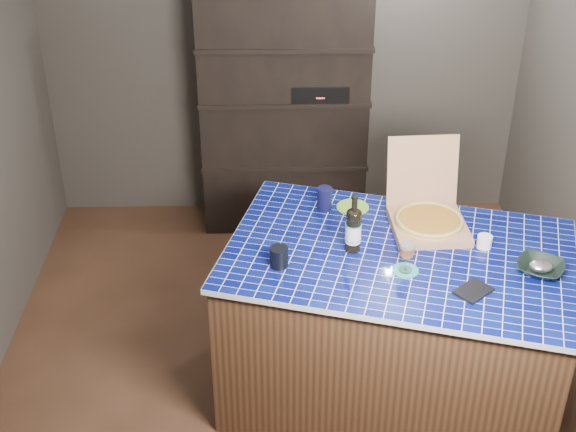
{
  "coord_description": "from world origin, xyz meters",
  "views": [
    {
      "loc": [
        -0.09,
        -3.84,
        3.3
      ],
      "look_at": [
        -0.0,
        0.0,
        0.96
      ],
      "focal_mm": 50.0,
      "sensor_mm": 36.0,
      "label": 1
    }
  ],
  "objects_px": {
    "pizza_box": "(428,217)",
    "dvd_case": "(473,291)",
    "kitchen_island": "(393,326)",
    "mead_bottle": "(353,229)",
    "wine_glass": "(407,250)",
    "bowl": "(540,268)"
  },
  "relations": [
    {
      "from": "wine_glass",
      "to": "dvd_case",
      "type": "relative_size",
      "value": 1.0
    },
    {
      "from": "kitchen_island",
      "to": "mead_bottle",
      "type": "distance_m",
      "value": 0.66
    },
    {
      "from": "pizza_box",
      "to": "bowl",
      "type": "relative_size",
      "value": 2.18
    },
    {
      "from": "pizza_box",
      "to": "dvd_case",
      "type": "height_order",
      "value": "pizza_box"
    },
    {
      "from": "kitchen_island",
      "to": "dvd_case",
      "type": "bearing_deg",
      "value": -32.94
    },
    {
      "from": "wine_glass",
      "to": "bowl",
      "type": "xyz_separation_m",
      "value": [
        0.67,
        -0.03,
        -0.1
      ]
    },
    {
      "from": "pizza_box",
      "to": "dvd_case",
      "type": "relative_size",
      "value": 2.85
    },
    {
      "from": "kitchen_island",
      "to": "dvd_case",
      "type": "xyz_separation_m",
      "value": [
        0.31,
        -0.35,
        0.49
      ]
    },
    {
      "from": "mead_bottle",
      "to": "bowl",
      "type": "height_order",
      "value": "mead_bottle"
    },
    {
      "from": "kitchen_island",
      "to": "mead_bottle",
      "type": "xyz_separation_m",
      "value": [
        -0.24,
        0.03,
        0.61
      ]
    },
    {
      "from": "mead_bottle",
      "to": "dvd_case",
      "type": "xyz_separation_m",
      "value": [
        0.55,
        -0.38,
        -0.12
      ]
    },
    {
      "from": "pizza_box",
      "to": "wine_glass",
      "type": "xyz_separation_m",
      "value": [
        -0.18,
        -0.41,
        0.06
      ]
    },
    {
      "from": "kitchen_island",
      "to": "mead_bottle",
      "type": "bearing_deg",
      "value": -171.47
    },
    {
      "from": "wine_glass",
      "to": "dvd_case",
      "type": "height_order",
      "value": "wine_glass"
    },
    {
      "from": "dvd_case",
      "to": "pizza_box",
      "type": "bearing_deg",
      "value": 151.27
    },
    {
      "from": "kitchen_island",
      "to": "wine_glass",
      "type": "relative_size",
      "value": 11.5
    },
    {
      "from": "kitchen_island",
      "to": "pizza_box",
      "type": "relative_size",
      "value": 4.03
    },
    {
      "from": "kitchen_island",
      "to": "dvd_case",
      "type": "distance_m",
      "value": 0.68
    },
    {
      "from": "kitchen_island",
      "to": "mead_bottle",
      "type": "relative_size",
      "value": 6.29
    },
    {
      "from": "wine_glass",
      "to": "mead_bottle",
      "type": "bearing_deg",
      "value": 141.58
    },
    {
      "from": "pizza_box",
      "to": "wine_glass",
      "type": "relative_size",
      "value": 2.85
    },
    {
      "from": "wine_glass",
      "to": "dvd_case",
      "type": "distance_m",
      "value": 0.37
    }
  ]
}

